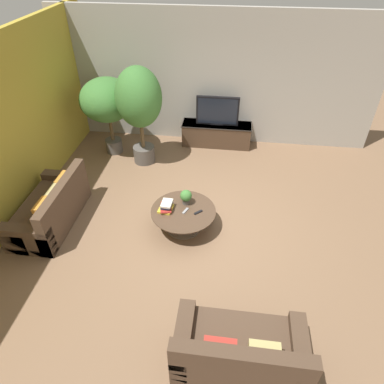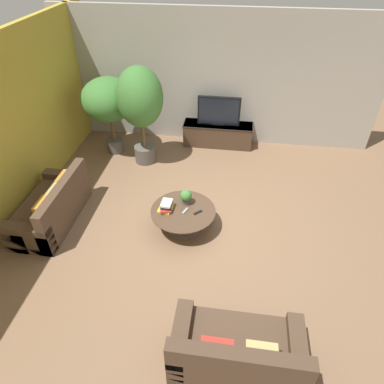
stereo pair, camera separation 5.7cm
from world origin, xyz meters
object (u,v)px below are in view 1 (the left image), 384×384
(television, at_px, (218,111))
(potted_palm_tall, at_px, (107,102))
(media_console, at_px, (216,134))
(couch_by_wall, at_px, (51,209))
(couch_near_entry, at_px, (239,352))
(potted_plant_tabletop, at_px, (186,196))
(potted_palm_corner, at_px, (139,102))
(coffee_table, at_px, (183,216))

(television, distance_m, potted_palm_tall, 2.49)
(media_console, distance_m, couch_by_wall, 4.17)
(couch_by_wall, distance_m, potted_palm_tall, 2.72)
(couch_near_entry, distance_m, potted_plant_tabletop, 2.71)
(television, relative_size, potted_plant_tabletop, 3.58)
(television, bearing_deg, potted_palm_corner, -148.53)
(potted_palm_corner, xyz_separation_m, potted_plant_tabletop, (1.23, -1.86, -0.88))
(media_console, height_order, coffee_table, media_console)
(television, distance_m, potted_palm_corner, 1.91)
(couch_by_wall, distance_m, potted_plant_tabletop, 2.41)
(television, height_order, coffee_table, television)
(television, xyz_separation_m, potted_palm_corner, (-1.57, -0.96, 0.55))
(potted_palm_tall, xyz_separation_m, potted_palm_corner, (0.81, -0.32, 0.18))
(media_console, height_order, potted_palm_tall, potted_palm_tall)
(couch_near_entry, distance_m, potted_palm_corner, 5.04)
(media_console, bearing_deg, couch_near_entry, -82.91)
(media_console, xyz_separation_m, potted_plant_tabletop, (-0.34, -2.82, 0.27))
(couch_near_entry, relative_size, potted_palm_tall, 0.88)
(media_console, relative_size, potted_palm_tall, 0.94)
(media_console, distance_m, potted_palm_tall, 2.64)
(potted_palm_corner, bearing_deg, potted_palm_tall, 158.64)
(media_console, relative_size, coffee_table, 1.48)
(media_console, height_order, television, television)
(couch_near_entry, bearing_deg, potted_palm_tall, -57.05)
(couch_near_entry, relative_size, potted_plant_tabletop, 5.65)
(couch_by_wall, bearing_deg, couch_near_entry, 57.31)
(couch_near_entry, xyz_separation_m, potted_palm_corner, (-2.23, 4.37, 1.14))
(couch_by_wall, height_order, couch_near_entry, same)
(couch_by_wall, bearing_deg, potted_palm_tall, 172.39)
(television, relative_size, potted_palm_corner, 0.46)
(couch_by_wall, xyz_separation_m, potted_plant_tabletop, (2.38, 0.34, 0.26))
(coffee_table, height_order, potted_palm_tall, potted_palm_tall)
(couch_by_wall, bearing_deg, potted_plant_tabletop, 98.23)
(potted_plant_tabletop, bearing_deg, television, 83.21)
(television, xyz_separation_m, potted_palm_tall, (-2.37, -0.64, 0.37))
(potted_palm_tall, height_order, potted_plant_tabletop, potted_palm_tall)
(potted_plant_tabletop, bearing_deg, potted_palm_corner, 123.46)
(potted_palm_tall, bearing_deg, coffee_table, -49.65)
(coffee_table, bearing_deg, potted_palm_tall, 130.35)
(television, xyz_separation_m, couch_near_entry, (0.66, -5.33, -0.60))
(couch_near_entry, bearing_deg, media_console, -82.91)
(potted_plant_tabletop, bearing_deg, potted_palm_tall, 133.12)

